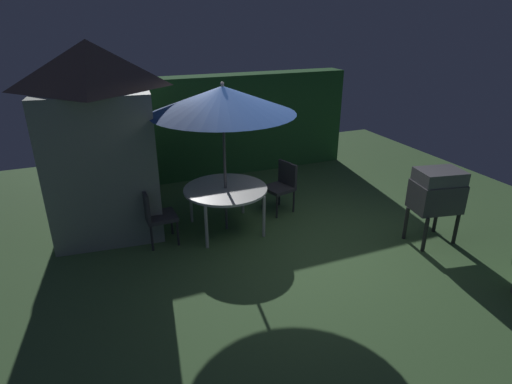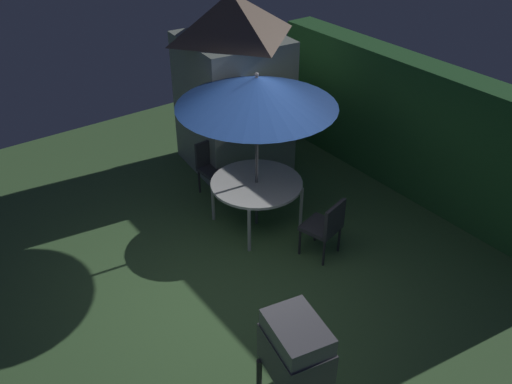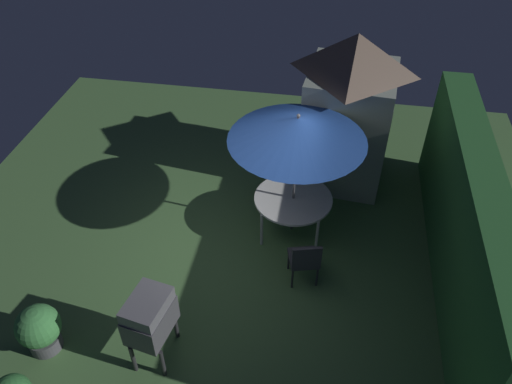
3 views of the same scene
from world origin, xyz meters
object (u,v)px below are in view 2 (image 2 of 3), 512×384
at_px(patio_umbrella, 257,92).
at_px(garden_shed, 233,82).
at_px(patio_table, 257,185).
at_px(chair_near_shed, 326,225).
at_px(chair_far_side, 212,164).
at_px(bbq_grill, 296,351).

bearing_deg(patio_umbrella, garden_shed, 155.53).
xyz_separation_m(patio_table, chair_near_shed, (1.18, 0.32, -0.17)).
bearing_deg(chair_near_shed, patio_table, -164.63).
height_order(chair_near_shed, chair_far_side, same).
bearing_deg(chair_far_side, garden_shed, 125.70).
distance_m(garden_shed, patio_table, 2.12).
bearing_deg(patio_umbrella, chair_near_shed, 15.37).
relative_size(patio_table, bbq_grill, 1.13).
distance_m(patio_umbrella, chair_far_side, 2.01).
xyz_separation_m(garden_shed, chair_near_shed, (2.95, -0.48, -1.01)).
bearing_deg(patio_umbrella, patio_table, 90.00).
distance_m(patio_umbrella, chair_near_shed, 2.05).
height_order(patio_umbrella, chair_near_shed, patio_umbrella).
xyz_separation_m(patio_table, patio_umbrella, (0.00, -0.00, 1.47)).
bearing_deg(bbq_grill, chair_near_shed, 130.78).
bearing_deg(garden_shed, bbq_grill, -27.63).
distance_m(patio_table, patio_umbrella, 1.47).
distance_m(garden_shed, chair_far_side, 1.46).
xyz_separation_m(patio_umbrella, chair_near_shed, (1.18, 0.32, -1.64)).
bearing_deg(bbq_grill, patio_umbrella, 150.50).
bearing_deg(chair_near_shed, garden_shed, 170.71).
xyz_separation_m(garden_shed, chair_far_side, (0.61, -0.85, -1.01)).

